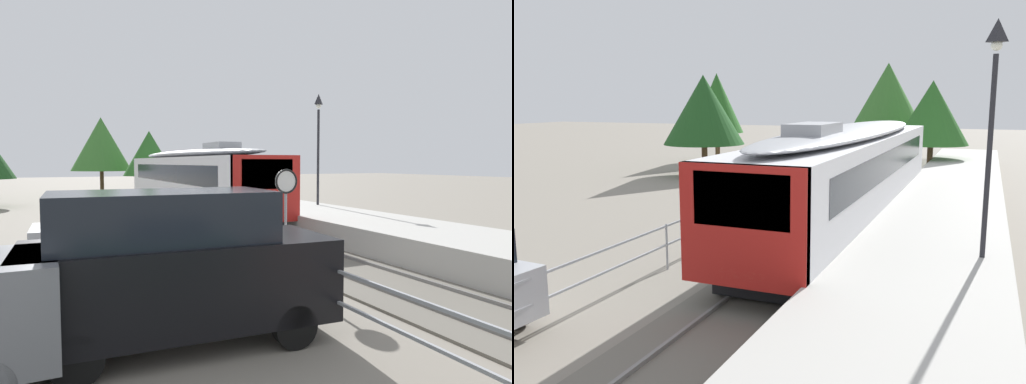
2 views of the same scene
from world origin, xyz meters
TOP-DOWN VIEW (x-y plane):
  - ground_plane at (-3.00, 22.00)m, footprint 160.00×160.00m
  - track_rails at (0.00, 22.00)m, footprint 3.20×60.00m
  - commuter_train at (0.00, 28.05)m, footprint 2.82×18.97m
  - station_platform at (3.25, 22.00)m, footprint 3.90×60.00m
  - platform_lamp_mid_platform at (4.54, 22.20)m, footprint 0.34×0.34m
  - tree_behind_carpark at (-14.31, 44.84)m, footprint 3.90×3.90m
  - tree_behind_station_far at (-2.40, 48.64)m, footprint 5.55×5.55m
  - tree_distant_left at (-11.52, 37.83)m, footprint 4.92×4.92m
  - tree_distant_centre at (1.16, 44.23)m, footprint 4.59×4.59m

SIDE VIEW (x-z plane):
  - ground_plane at x=-3.00m, z-range 0.00..0.00m
  - track_rails at x=0.00m, z-range -0.04..0.10m
  - station_platform at x=3.25m, z-range 0.00..0.90m
  - commuter_train at x=0.00m, z-range 0.27..4.01m
  - tree_distant_centre at x=1.16m, z-range 0.88..6.64m
  - tree_distant_left at x=-11.52m, z-range 0.94..6.98m
  - tree_behind_carpark at x=-14.31m, z-range 1.07..7.58m
  - platform_lamp_mid_platform at x=4.54m, z-range 1.95..7.30m
  - tree_behind_station_far at x=-2.40m, z-range 1.07..8.28m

